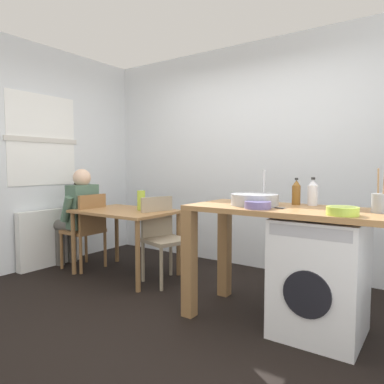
# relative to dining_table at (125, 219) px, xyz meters

# --- Properties ---
(ground_plane) EXTENTS (5.46, 5.46, 0.00)m
(ground_plane) POSITION_rel_dining_table_xyz_m (0.99, -0.59, -0.64)
(ground_plane) COLOR black
(wall_back) EXTENTS (4.60, 0.10, 2.70)m
(wall_back) POSITION_rel_dining_table_xyz_m (0.99, 1.16, 0.71)
(wall_back) COLOR silver
(wall_back) RESTS_ON ground_plane
(wall_window_side) EXTENTS (0.12, 3.80, 2.70)m
(wall_window_side) POSITION_rel_dining_table_xyz_m (-1.16, -0.59, 0.71)
(wall_window_side) COLOR silver
(wall_window_side) RESTS_ON ground_plane
(radiator) EXTENTS (0.10, 0.80, 0.70)m
(radiator) POSITION_rel_dining_table_xyz_m (-1.03, -0.29, -0.29)
(radiator) COLOR white
(radiator) RESTS_ON ground_plane
(dining_table) EXTENTS (1.10, 0.76, 0.74)m
(dining_table) POSITION_rel_dining_table_xyz_m (0.00, 0.00, 0.00)
(dining_table) COLOR #9E7042
(dining_table) RESTS_ON ground_plane
(chair_person_seat) EXTENTS (0.40, 0.40, 0.90)m
(chair_person_seat) POSITION_rel_dining_table_xyz_m (-0.55, -0.10, -0.14)
(chair_person_seat) COLOR olive
(chair_person_seat) RESTS_ON ground_plane
(chair_opposite) EXTENTS (0.50, 0.50, 0.90)m
(chair_opposite) POSITION_rel_dining_table_xyz_m (0.48, 0.07, -0.14)
(chair_opposite) COLOR gray
(chair_opposite) RESTS_ON ground_plane
(seated_person) EXTENTS (0.50, 0.51, 1.20)m
(seated_person) POSITION_rel_dining_table_xyz_m (-0.71, -0.10, 0.03)
(seated_person) COLOR #595651
(seated_person) RESTS_ON ground_plane
(kitchen_counter) EXTENTS (1.50, 0.68, 0.92)m
(kitchen_counter) POSITION_rel_dining_table_xyz_m (1.73, -0.21, 0.12)
(kitchen_counter) COLOR #9E7042
(kitchen_counter) RESTS_ON ground_plane
(washing_machine) EXTENTS (0.60, 0.61, 0.86)m
(washing_machine) POSITION_rel_dining_table_xyz_m (2.20, -0.21, -0.21)
(washing_machine) COLOR white
(washing_machine) RESTS_ON ground_plane
(sink_basin) EXTENTS (0.38, 0.38, 0.09)m
(sink_basin) POSITION_rel_dining_table_xyz_m (1.67, -0.21, 0.32)
(sink_basin) COLOR #9EA0A5
(sink_basin) RESTS_ON kitchen_counter
(tap) EXTENTS (0.02, 0.02, 0.28)m
(tap) POSITION_rel_dining_table_xyz_m (1.67, -0.03, 0.42)
(tap) COLOR #B2B2B7
(tap) RESTS_ON kitchen_counter
(bottle_tall_green) EXTENTS (0.07, 0.07, 0.22)m
(bottle_tall_green) POSITION_rel_dining_table_xyz_m (1.94, 0.02, 0.38)
(bottle_tall_green) COLOR brown
(bottle_tall_green) RESTS_ON kitchen_counter
(bottle_squat_brown) EXTENTS (0.08, 0.08, 0.22)m
(bottle_squat_brown) POSITION_rel_dining_table_xyz_m (2.06, 0.04, 0.38)
(bottle_squat_brown) COLOR silver
(bottle_squat_brown) RESTS_ON kitchen_counter
(mixing_bowl) EXTENTS (0.20, 0.20, 0.05)m
(mixing_bowl) POSITION_rel_dining_table_xyz_m (1.79, -0.41, 0.31)
(mixing_bowl) COLOR slate
(mixing_bowl) RESTS_ON kitchen_counter
(utensil_crock) EXTENTS (0.11, 0.11, 0.30)m
(utensil_crock) POSITION_rel_dining_table_xyz_m (2.57, -0.16, 0.35)
(utensil_crock) COLOR gray
(utensil_crock) RESTS_ON kitchen_counter
(colander) EXTENTS (0.20, 0.20, 0.06)m
(colander) POSITION_rel_dining_table_xyz_m (2.39, -0.43, 0.31)
(colander) COLOR #A8C63D
(colander) RESTS_ON kitchen_counter
(vase) EXTENTS (0.09, 0.09, 0.22)m
(vase) POSITION_rel_dining_table_xyz_m (0.15, 0.10, 0.21)
(vase) COLOR #A8C63D
(vase) RESTS_ON dining_table
(scissors) EXTENTS (0.15, 0.06, 0.01)m
(scissors) POSITION_rel_dining_table_xyz_m (1.89, -0.31, 0.28)
(scissors) COLOR #B2B2B7
(scissors) RESTS_ON kitchen_counter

